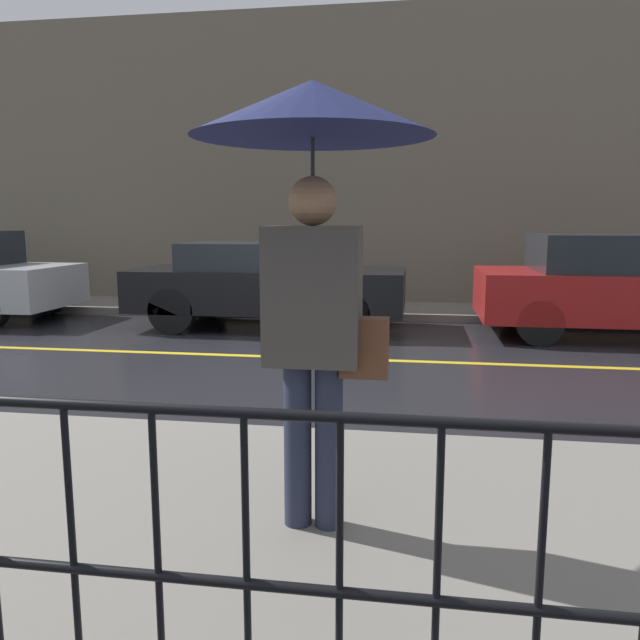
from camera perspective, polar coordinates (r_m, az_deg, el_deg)
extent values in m
plane|color=black|center=(8.06, -5.52, -3.33)|extent=(80.00, 80.00, 0.00)
cube|color=slate|center=(3.97, -22.82, -16.27)|extent=(28.00, 3.07, 0.14)
cube|color=slate|center=(11.80, -0.85, 1.00)|extent=(28.00, 1.67, 0.14)
cube|color=gold|center=(8.06, -5.52, -3.30)|extent=(25.20, 0.12, 0.01)
cube|color=#706656|center=(12.70, -0.11, 14.24)|extent=(28.00, 0.30, 5.74)
cylinder|color=black|center=(2.32, -21.64, -19.26)|extent=(0.02, 0.02, 1.01)
cylinder|color=black|center=(2.20, -14.60, -20.57)|extent=(0.02, 0.02, 1.01)
cylinder|color=black|center=(2.11, -6.73, -21.67)|extent=(0.02, 0.02, 1.01)
cylinder|color=black|center=(2.06, 1.79, -22.44)|extent=(0.02, 0.02, 1.01)
cylinder|color=black|center=(2.05, 10.62, -22.76)|extent=(0.02, 0.02, 1.01)
cylinder|color=black|center=(2.08, 19.37, -22.60)|extent=(0.02, 0.02, 1.01)
cylinder|color=#23283D|center=(3.30, -2.05, -11.30)|extent=(0.14, 0.14, 0.87)
cylinder|color=#23283D|center=(3.28, 0.81, -11.46)|extent=(0.14, 0.14, 0.87)
cube|color=#47423D|center=(3.10, -0.65, 2.23)|extent=(0.47, 0.28, 0.69)
sphere|color=#A87953|center=(3.08, -0.67, 10.82)|extent=(0.24, 0.24, 0.24)
cylinder|color=#262628|center=(3.08, -0.67, 9.29)|extent=(0.02, 0.02, 0.76)
cone|color=#191E4C|center=(3.13, -0.68, 18.76)|extent=(1.18, 1.18, 0.26)
cube|color=brown|center=(3.11, 4.07, -2.52)|extent=(0.24, 0.12, 0.30)
cylinder|color=black|center=(12.64, -23.70, 1.86)|extent=(0.61, 0.22, 0.61)
cube|color=black|center=(10.10, -4.65, 2.83)|extent=(4.33, 1.78, 0.65)
cube|color=#1E2328|center=(10.10, -5.65, 5.88)|extent=(2.25, 1.64, 0.42)
cylinder|color=black|center=(10.68, 3.37, 1.71)|extent=(0.72, 0.22, 0.72)
cylinder|color=black|center=(9.15, 2.43, 0.48)|extent=(0.72, 0.22, 0.72)
cylinder|color=black|center=(11.25, -10.37, 1.95)|extent=(0.72, 0.22, 0.72)
cylinder|color=black|center=(9.81, -13.35, 0.83)|extent=(0.72, 0.22, 0.72)
cube|color=maroon|center=(10.26, 25.50, 2.06)|extent=(4.01, 1.93, 0.71)
cube|color=#1E2328|center=(10.17, 24.88, 5.59)|extent=(2.08, 1.77, 0.54)
cylinder|color=black|center=(10.85, 17.82, 1.20)|extent=(0.64, 0.22, 0.64)
cylinder|color=black|center=(9.18, 19.44, -0.23)|extent=(0.64, 0.22, 0.64)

